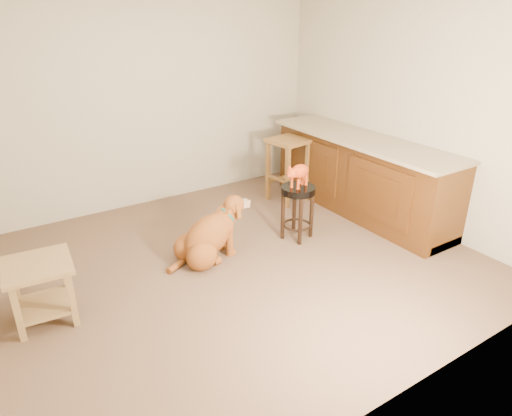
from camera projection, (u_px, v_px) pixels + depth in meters
floor at (236, 265)px, 4.51m from camera, size 4.50×4.00×0.01m
room_shell at (232, 92)px, 3.83m from camera, size 4.54×4.04×2.62m
cabinet_run at (361, 177)px, 5.53m from camera, size 0.70×2.56×0.94m
padded_stool at (298, 202)px, 4.87m from camera, size 0.39×0.39×0.60m
wood_stool at (288, 169)px, 5.85m from camera, size 0.50×0.50×0.82m
side_table at (41, 283)px, 3.59m from camera, size 0.54×0.54×0.52m
golden_retriever at (208, 237)px, 4.52m from camera, size 1.01×0.53×0.64m
tabby_kitten at (298, 173)px, 4.73m from camera, size 0.42×0.29×0.30m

